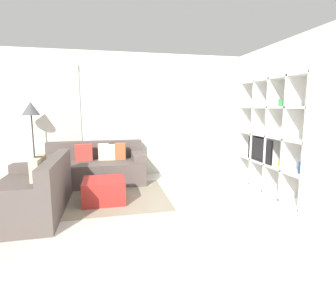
# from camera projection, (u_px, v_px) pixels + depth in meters

# --- Properties ---
(ground_plane) EXTENTS (16.00, 16.00, 0.00)m
(ground_plane) POSITION_uv_depth(u_px,v_px,m) (178.00, 252.00, 2.79)
(ground_plane) COLOR beige
(wall_back) EXTENTS (5.94, 0.11, 2.70)m
(wall_back) POSITION_uv_depth(u_px,v_px,m) (139.00, 115.00, 5.87)
(wall_back) COLOR silver
(wall_back) RESTS_ON ground_plane
(wall_right) EXTENTS (0.07, 4.57, 2.70)m
(wall_right) POSITION_uv_depth(u_px,v_px,m) (283.00, 117.00, 4.73)
(wall_right) COLOR silver
(wall_right) RESTS_ON ground_plane
(area_rug) EXTENTS (2.94, 1.68, 0.01)m
(area_rug) POSITION_uv_depth(u_px,v_px,m) (79.00, 199.00, 4.38)
(area_rug) COLOR gray
(area_rug) RESTS_ON ground_plane
(shelving_unit) EXTENTS (0.36, 1.93, 2.04)m
(shelving_unit) POSITION_uv_depth(u_px,v_px,m) (275.00, 137.00, 4.68)
(shelving_unit) COLOR silver
(shelving_unit) RESTS_ON ground_plane
(couch_main) EXTENTS (1.96, 0.95, 0.82)m
(couch_main) POSITION_uv_depth(u_px,v_px,m) (96.00, 168.00, 5.32)
(couch_main) COLOR #564C47
(couch_main) RESTS_ON ground_plane
(couch_side) EXTENTS (0.95, 1.65, 0.82)m
(couch_side) POSITION_uv_depth(u_px,v_px,m) (32.00, 193.00, 3.78)
(couch_side) COLOR #564C47
(couch_side) RESTS_ON ground_plane
(ottoman) EXTENTS (0.66, 0.60, 0.39)m
(ottoman) POSITION_uv_depth(u_px,v_px,m) (104.00, 191.00, 4.24)
(ottoman) COLOR #A82823
(ottoman) RESTS_ON ground_plane
(floor_lamp) EXTENTS (0.33, 0.33, 1.64)m
(floor_lamp) POSITION_uv_depth(u_px,v_px,m) (31.00, 114.00, 5.10)
(floor_lamp) COLOR black
(floor_lamp) RESTS_ON ground_plane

